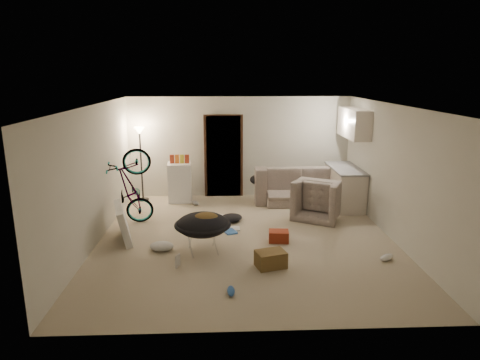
{
  "coord_description": "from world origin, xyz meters",
  "views": [
    {
      "loc": [
        -0.43,
        -7.58,
        3.05
      ],
      "look_at": [
        -0.09,
        0.6,
        1.0
      ],
      "focal_mm": 32.0,
      "sensor_mm": 36.0,
      "label": 1
    }
  ],
  "objects_px": {
    "kitchen_counter": "(344,188)",
    "sofa": "(300,188)",
    "saucer_chair": "(203,230)",
    "drink_case_a": "(271,259)",
    "drink_case_b": "(279,236)",
    "tv_box": "(123,223)",
    "juicer": "(224,222)",
    "armchair": "(320,202)",
    "bicycle": "(132,205)",
    "mini_fridge": "(180,182)",
    "floor_lamp": "(140,148)"
  },
  "relations": [
    {
      "from": "kitchen_counter",
      "to": "sofa",
      "type": "bearing_deg",
      "value": 155.08
    },
    {
      "from": "juicer",
      "to": "mini_fridge",
      "type": "bearing_deg",
      "value": 119.09
    },
    {
      "from": "drink_case_a",
      "to": "juicer",
      "type": "distance_m",
      "value": 2.03
    },
    {
      "from": "kitchen_counter",
      "to": "armchair",
      "type": "distance_m",
      "value": 1.05
    },
    {
      "from": "juicer",
      "to": "tv_box",
      "type": "bearing_deg",
      "value": -162.22
    },
    {
      "from": "juicer",
      "to": "drink_case_b",
      "type": "bearing_deg",
      "value": -38.9
    },
    {
      "from": "drink_case_b",
      "to": "sofa",
      "type": "bearing_deg",
      "value": 76.98
    },
    {
      "from": "saucer_chair",
      "to": "drink_case_a",
      "type": "bearing_deg",
      "value": -30.2
    },
    {
      "from": "sofa",
      "to": "mini_fridge",
      "type": "relative_size",
      "value": 2.38
    },
    {
      "from": "bicycle",
      "to": "drink_case_a",
      "type": "height_order",
      "value": "bicycle"
    },
    {
      "from": "armchair",
      "to": "tv_box",
      "type": "xyz_separation_m",
      "value": [
        -3.99,
        -1.2,
        0.02
      ]
    },
    {
      "from": "tv_box",
      "to": "drink_case_a",
      "type": "relative_size",
      "value": 2.17
    },
    {
      "from": "armchair",
      "to": "bicycle",
      "type": "xyz_separation_m",
      "value": [
        -3.99,
        -0.37,
        0.12
      ]
    },
    {
      "from": "sofa",
      "to": "juicer",
      "type": "bearing_deg",
      "value": 42.96
    },
    {
      "from": "tv_box",
      "to": "drink_case_b",
      "type": "bearing_deg",
      "value": -19.98
    },
    {
      "from": "saucer_chair",
      "to": "tv_box",
      "type": "bearing_deg",
      "value": 157.39
    },
    {
      "from": "armchair",
      "to": "drink_case_b",
      "type": "relative_size",
      "value": 2.68
    },
    {
      "from": "floor_lamp",
      "to": "mini_fridge",
      "type": "relative_size",
      "value": 1.91
    },
    {
      "from": "floor_lamp",
      "to": "armchair",
      "type": "xyz_separation_m",
      "value": [
        4.09,
        -1.39,
        -0.99
      ]
    },
    {
      "from": "floor_lamp",
      "to": "kitchen_counter",
      "type": "bearing_deg",
      "value": -7.66
    },
    {
      "from": "kitchen_counter",
      "to": "saucer_chair",
      "type": "distance_m",
      "value": 4.12
    },
    {
      "from": "kitchen_counter",
      "to": "sofa",
      "type": "xyz_separation_m",
      "value": [
        -0.97,
        0.45,
        -0.11
      ]
    },
    {
      "from": "bicycle",
      "to": "drink_case_b",
      "type": "bearing_deg",
      "value": -119.01
    },
    {
      "from": "sofa",
      "to": "saucer_chair",
      "type": "xyz_separation_m",
      "value": [
        -2.25,
        -3.03,
        0.08
      ]
    },
    {
      "from": "kitchen_counter",
      "to": "tv_box",
      "type": "xyz_separation_m",
      "value": [
        -4.73,
        -1.95,
        -0.11
      ]
    },
    {
      "from": "tv_box",
      "to": "drink_case_a",
      "type": "distance_m",
      "value": 2.93
    },
    {
      "from": "mini_fridge",
      "to": "drink_case_a",
      "type": "height_order",
      "value": "mini_fridge"
    },
    {
      "from": "kitchen_counter",
      "to": "sofa",
      "type": "height_order",
      "value": "kitchen_counter"
    },
    {
      "from": "tv_box",
      "to": "saucer_chair",
      "type": "bearing_deg",
      "value": -38.26
    },
    {
      "from": "sofa",
      "to": "drink_case_b",
      "type": "bearing_deg",
      "value": 71.1
    },
    {
      "from": "drink_case_a",
      "to": "drink_case_b",
      "type": "bearing_deg",
      "value": 59.49
    },
    {
      "from": "floor_lamp",
      "to": "drink_case_b",
      "type": "height_order",
      "value": "floor_lamp"
    },
    {
      "from": "saucer_chair",
      "to": "juicer",
      "type": "distance_m",
      "value": 1.33
    },
    {
      "from": "mini_fridge",
      "to": "saucer_chair",
      "type": "bearing_deg",
      "value": -81.09
    },
    {
      "from": "sofa",
      "to": "kitchen_counter",
      "type": "bearing_deg",
      "value": 154.38
    },
    {
      "from": "mini_fridge",
      "to": "drink_case_a",
      "type": "relative_size",
      "value": 2.04
    },
    {
      "from": "armchair",
      "to": "drink_case_a",
      "type": "bearing_deg",
      "value": 89.54
    },
    {
      "from": "floor_lamp",
      "to": "bicycle",
      "type": "relative_size",
      "value": 1.1
    },
    {
      "from": "tv_box",
      "to": "juicer",
      "type": "relative_size",
      "value": 4.32
    },
    {
      "from": "mini_fridge",
      "to": "sofa",
      "type": "bearing_deg",
      "value": -5.46
    },
    {
      "from": "saucer_chair",
      "to": "drink_case_a",
      "type": "height_order",
      "value": "saucer_chair"
    },
    {
      "from": "kitchen_counter",
      "to": "bicycle",
      "type": "distance_m",
      "value": 4.86
    },
    {
      "from": "sofa",
      "to": "saucer_chair",
      "type": "relative_size",
      "value": 2.3
    },
    {
      "from": "kitchen_counter",
      "to": "juicer",
      "type": "bearing_deg",
      "value": -154.74
    },
    {
      "from": "drink_case_b",
      "to": "saucer_chair",
      "type": "bearing_deg",
      "value": -158.27
    },
    {
      "from": "armchair",
      "to": "drink_case_a",
      "type": "relative_size",
      "value": 2.09
    },
    {
      "from": "bicycle",
      "to": "mini_fridge",
      "type": "distance_m",
      "value": 1.86
    },
    {
      "from": "juicer",
      "to": "armchair",
      "type": "bearing_deg",
      "value": 15.89
    },
    {
      "from": "tv_box",
      "to": "drink_case_a",
      "type": "bearing_deg",
      "value": -41.61
    },
    {
      "from": "kitchen_counter",
      "to": "armchair",
      "type": "relative_size",
      "value": 1.55
    }
  ]
}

